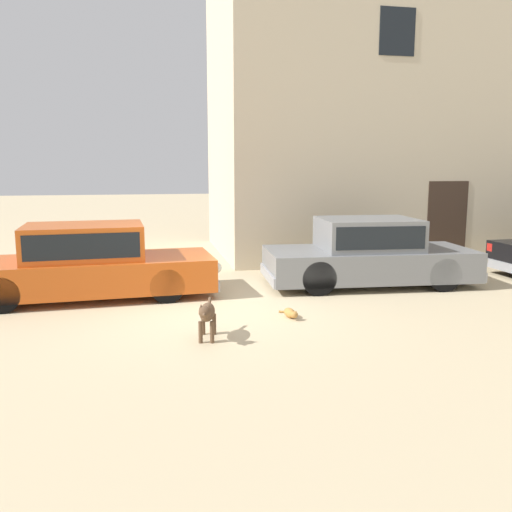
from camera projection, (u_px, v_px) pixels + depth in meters
ground_plane at (212, 310)px, 9.42m from camera, size 80.00×80.00×0.00m
parked_sedan_nearest at (87, 262)px, 10.23m from camera, size 4.90×2.02×1.40m
parked_sedan_second at (368, 252)px, 11.37m from camera, size 4.52×2.09×1.40m
apartment_block at (477, 109)px, 16.36m from camera, size 15.72×5.26×8.32m
stray_dog_spotted at (207, 314)px, 7.77m from camera, size 0.33×0.98×0.61m
stray_cat at (290, 313)px, 8.95m from camera, size 0.21×0.59×0.17m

